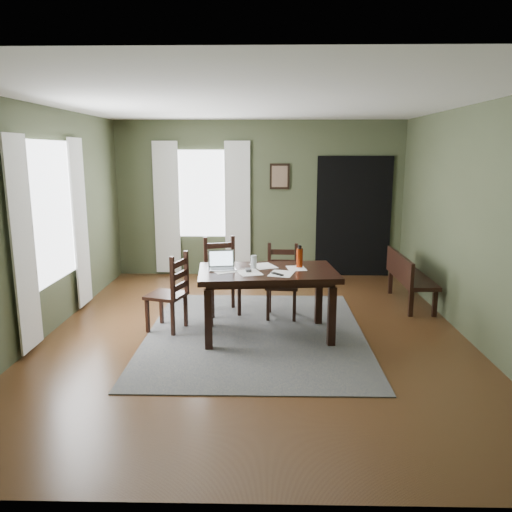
{
  "coord_description": "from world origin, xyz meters",
  "views": [
    {
      "loc": [
        0.13,
        -5.74,
        2.16
      ],
      "look_at": [
        0.0,
        0.3,
        0.9
      ],
      "focal_mm": 35.0,
      "sensor_mm": 36.0,
      "label": 1
    }
  ],
  "objects_px": {
    "chair_back_left": "(222,277)",
    "chair_back_right": "(282,282)",
    "dining_table": "(267,278)",
    "chair_end": "(170,293)",
    "laptop": "(222,264)",
    "bench": "(407,274)",
    "water_bottle": "(300,257)"
  },
  "relations": [
    {
      "from": "chair_back_left",
      "to": "water_bottle",
      "type": "bearing_deg",
      "value": -53.86
    },
    {
      "from": "chair_end",
      "to": "laptop",
      "type": "distance_m",
      "value": 0.76
    },
    {
      "from": "dining_table",
      "to": "water_bottle",
      "type": "bearing_deg",
      "value": 16.3
    },
    {
      "from": "chair_back_right",
      "to": "bench",
      "type": "height_order",
      "value": "chair_back_right"
    },
    {
      "from": "chair_end",
      "to": "bench",
      "type": "height_order",
      "value": "chair_end"
    },
    {
      "from": "chair_back_right",
      "to": "laptop",
      "type": "relative_size",
      "value": 2.73
    },
    {
      "from": "chair_back_right",
      "to": "bench",
      "type": "relative_size",
      "value": 0.73
    },
    {
      "from": "chair_end",
      "to": "chair_back_right",
      "type": "bearing_deg",
      "value": 130.02
    },
    {
      "from": "chair_end",
      "to": "chair_back_right",
      "type": "distance_m",
      "value": 1.5
    },
    {
      "from": "chair_back_right",
      "to": "dining_table",
      "type": "bearing_deg",
      "value": -100.75
    },
    {
      "from": "bench",
      "to": "laptop",
      "type": "distance_m",
      "value": 2.88
    },
    {
      "from": "bench",
      "to": "water_bottle",
      "type": "distance_m",
      "value": 2.07
    },
    {
      "from": "chair_end",
      "to": "chair_back_right",
      "type": "height_order",
      "value": "chair_end"
    },
    {
      "from": "dining_table",
      "to": "water_bottle",
      "type": "height_order",
      "value": "water_bottle"
    },
    {
      "from": "chair_back_left",
      "to": "chair_back_right",
      "type": "bearing_deg",
      "value": -28.41
    },
    {
      "from": "dining_table",
      "to": "chair_end",
      "type": "relative_size",
      "value": 1.74
    },
    {
      "from": "chair_back_right",
      "to": "laptop",
      "type": "distance_m",
      "value": 1.07
    },
    {
      "from": "chair_end",
      "to": "laptop",
      "type": "xyz_separation_m",
      "value": [
        0.65,
        -0.1,
        0.39
      ]
    },
    {
      "from": "chair_end",
      "to": "chair_back_left",
      "type": "relative_size",
      "value": 0.95
    },
    {
      "from": "chair_back_left",
      "to": "bench",
      "type": "relative_size",
      "value": 0.78
    },
    {
      "from": "laptop",
      "to": "bench",
      "type": "bearing_deg",
      "value": 16.11
    },
    {
      "from": "chair_back_right",
      "to": "bench",
      "type": "bearing_deg",
      "value": 22.08
    },
    {
      "from": "water_bottle",
      "to": "chair_back_right",
      "type": "bearing_deg",
      "value": 107.74
    },
    {
      "from": "laptop",
      "to": "water_bottle",
      "type": "distance_m",
      "value": 0.93
    },
    {
      "from": "chair_end",
      "to": "chair_back_left",
      "type": "distance_m",
      "value": 0.93
    },
    {
      "from": "laptop",
      "to": "chair_end",
      "type": "bearing_deg",
      "value": 161.23
    },
    {
      "from": "chair_end",
      "to": "laptop",
      "type": "relative_size",
      "value": 2.75
    },
    {
      "from": "dining_table",
      "to": "bench",
      "type": "distance_m",
      "value": 2.42
    },
    {
      "from": "bench",
      "to": "laptop",
      "type": "relative_size",
      "value": 3.73
    },
    {
      "from": "chair_back_right",
      "to": "laptop",
      "type": "xyz_separation_m",
      "value": [
        -0.74,
        -0.68,
        0.39
      ]
    },
    {
      "from": "chair_back_right",
      "to": "water_bottle",
      "type": "bearing_deg",
      "value": -68.13
    },
    {
      "from": "dining_table",
      "to": "chair_back_left",
      "type": "height_order",
      "value": "chair_back_left"
    }
  ]
}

